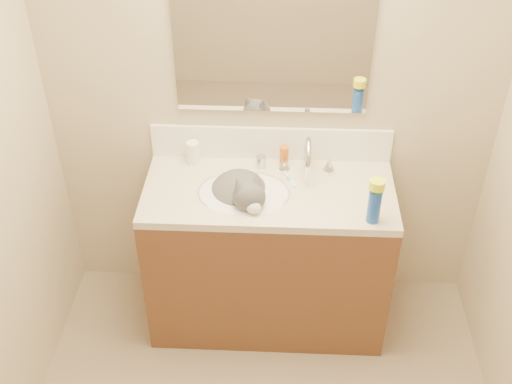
# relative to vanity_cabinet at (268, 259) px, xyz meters

# --- Properties ---
(room_shell) EXTENTS (2.24, 2.54, 2.52)m
(room_shell) POSITION_rel_vanity_cabinet_xyz_m (0.00, -0.97, 1.08)
(room_shell) COLOR #BFAC8E
(room_shell) RESTS_ON ground
(vanity_cabinet) EXTENTS (1.20, 0.55, 0.82)m
(vanity_cabinet) POSITION_rel_vanity_cabinet_xyz_m (0.00, 0.00, 0.00)
(vanity_cabinet) COLOR brown
(vanity_cabinet) RESTS_ON ground
(counter_slab) EXTENTS (1.20, 0.55, 0.04)m
(counter_slab) POSITION_rel_vanity_cabinet_xyz_m (0.00, 0.00, 0.43)
(counter_slab) COLOR beige
(counter_slab) RESTS_ON vanity_cabinet
(basin) EXTENTS (0.45, 0.36, 0.14)m
(basin) POSITION_rel_vanity_cabinet_xyz_m (-0.12, -0.03, 0.38)
(basin) COLOR white
(basin) RESTS_ON vanity_cabinet
(faucet) EXTENTS (0.28, 0.20, 0.21)m
(faucet) POSITION_rel_vanity_cabinet_xyz_m (0.18, 0.14, 0.54)
(faucet) COLOR silver
(faucet) RESTS_ON counter_slab
(cat) EXTENTS (0.41, 0.44, 0.32)m
(cat) POSITION_rel_vanity_cabinet_xyz_m (-0.13, -0.02, 0.42)
(cat) COLOR #4C494C
(cat) RESTS_ON basin
(backsplash) EXTENTS (1.20, 0.02, 0.18)m
(backsplash) POSITION_rel_vanity_cabinet_xyz_m (0.00, 0.26, 0.54)
(backsplash) COLOR white
(backsplash) RESTS_ON counter_slab
(mirror) EXTENTS (0.90, 0.02, 0.80)m
(mirror) POSITION_rel_vanity_cabinet_xyz_m (0.00, 0.26, 1.13)
(mirror) COLOR white
(mirror) RESTS_ON room_shell
(pill_bottle) EXTENTS (0.08, 0.08, 0.12)m
(pill_bottle) POSITION_rel_vanity_cabinet_xyz_m (-0.39, 0.21, 0.51)
(pill_bottle) COLOR white
(pill_bottle) RESTS_ON counter_slab
(pill_label) EXTENTS (0.07, 0.07, 0.04)m
(pill_label) POSITION_rel_vanity_cabinet_xyz_m (-0.39, 0.21, 0.49)
(pill_label) COLOR #E75226
(pill_label) RESTS_ON pill_bottle
(silver_jar) EXTENTS (0.06, 0.06, 0.06)m
(silver_jar) POSITION_rel_vanity_cabinet_xyz_m (-0.05, 0.19, 0.48)
(silver_jar) COLOR #B7B7BC
(silver_jar) RESTS_ON counter_slab
(amber_bottle) EXTENTS (0.05, 0.05, 0.11)m
(amber_bottle) POSITION_rel_vanity_cabinet_xyz_m (0.07, 0.20, 0.50)
(amber_bottle) COLOR #C05A16
(amber_bottle) RESTS_ON counter_slab
(toothbrush) EXTENTS (0.06, 0.13, 0.01)m
(toothbrush) POSITION_rel_vanity_cabinet_xyz_m (0.10, 0.08, 0.45)
(toothbrush) COLOR white
(toothbrush) RESTS_ON counter_slab
(toothbrush_head) EXTENTS (0.02, 0.03, 0.01)m
(toothbrush_head) POSITION_rel_vanity_cabinet_xyz_m (0.10, 0.08, 0.46)
(toothbrush_head) COLOR #6DBDE8
(toothbrush_head) RESTS_ON counter_slab
(spray_can) EXTENTS (0.07, 0.07, 0.16)m
(spray_can) POSITION_rel_vanity_cabinet_xyz_m (0.47, -0.21, 0.53)
(spray_can) COLOR #1949B5
(spray_can) RESTS_ON counter_slab
(spray_cap) EXTENTS (0.08, 0.08, 0.04)m
(spray_cap) POSITION_rel_vanity_cabinet_xyz_m (0.47, -0.21, 0.65)
(spray_cap) COLOR #EEFF1A
(spray_cap) RESTS_ON spray_can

